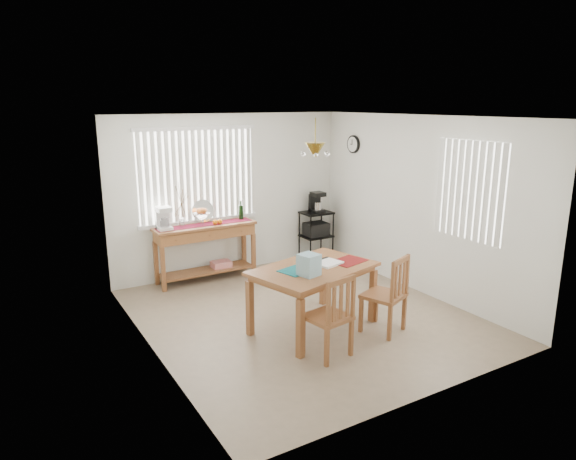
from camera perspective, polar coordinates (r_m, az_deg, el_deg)
ground at (r=6.95m, az=1.63°, el=-9.53°), size 4.00×4.50×0.01m
room_shell at (r=6.47m, az=1.68°, el=4.41°), size 4.20×4.70×2.70m
sideboard at (r=8.19m, az=-9.10°, el=-0.94°), size 1.61×0.45×0.91m
sideboard_items at (r=8.02m, az=-11.05°, el=1.40°), size 1.53×0.38×0.69m
wire_cart at (r=9.17m, az=3.14°, el=-0.12°), size 0.52×0.41×0.88m
cart_items at (r=9.06m, az=3.15°, el=3.06°), size 0.21×0.25×0.36m
dining_table at (r=6.36m, az=2.85°, el=-4.92°), size 1.70×1.32×0.80m
table_items at (r=6.11m, az=2.87°, el=-3.85°), size 1.25×0.57×0.26m
chair_left at (r=5.75m, az=4.70°, el=-9.60°), size 0.52×0.52×0.97m
chair_right at (r=6.43m, az=10.93°, el=-7.10°), size 0.59×0.59×0.99m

